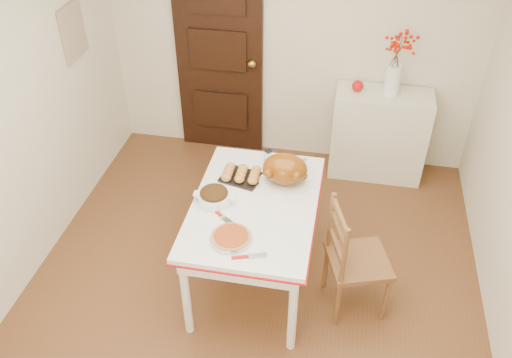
% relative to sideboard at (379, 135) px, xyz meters
% --- Properties ---
extents(floor, '(3.50, 4.00, 0.00)m').
position_rel_sideboard_xyz_m(floor, '(-0.89, -1.78, -0.44)').
color(floor, brown).
rests_on(floor, ground).
extents(wall_back, '(3.50, 0.00, 2.50)m').
position_rel_sideboard_xyz_m(wall_back, '(-0.89, 0.22, 0.81)').
color(wall_back, beige).
rests_on(wall_back, ground).
extents(door_back, '(0.85, 0.06, 2.06)m').
position_rel_sideboard_xyz_m(door_back, '(-1.59, 0.19, 0.59)').
color(door_back, black).
rests_on(door_back, ground).
extents(photo_board, '(0.03, 0.35, 0.45)m').
position_rel_sideboard_xyz_m(photo_board, '(-2.62, -0.58, 1.06)').
color(photo_board, beige).
rests_on(photo_board, ground).
extents(sideboard, '(0.88, 0.39, 0.88)m').
position_rel_sideboard_xyz_m(sideboard, '(0.00, 0.00, 0.00)').
color(sideboard, beige).
rests_on(sideboard, floor).
extents(kitchen_table, '(0.89, 1.31, 0.78)m').
position_rel_sideboard_xyz_m(kitchen_table, '(-0.89, -1.62, -0.05)').
color(kitchen_table, white).
rests_on(kitchen_table, floor).
extents(chair_oak, '(0.53, 0.53, 0.94)m').
position_rel_sideboard_xyz_m(chair_oak, '(-0.12, -1.71, 0.03)').
color(chair_oak, brown).
rests_on(chair_oak, floor).
extents(berry_vase, '(0.30, 0.30, 0.58)m').
position_rel_sideboard_xyz_m(berry_vase, '(0.04, 0.00, 0.73)').
color(berry_vase, white).
rests_on(berry_vase, sideboard).
extents(apple, '(0.11, 0.11, 0.11)m').
position_rel_sideboard_xyz_m(apple, '(-0.26, 0.00, 0.49)').
color(apple, '#B61010').
rests_on(apple, sideboard).
extents(turkey_platter, '(0.41, 0.33, 0.25)m').
position_rel_sideboard_xyz_m(turkey_platter, '(-0.72, -1.35, 0.46)').
color(turkey_platter, '#763A0C').
rests_on(turkey_platter, kitchen_table).
extents(pumpkin_pie, '(0.32, 0.32, 0.06)m').
position_rel_sideboard_xyz_m(pumpkin_pie, '(-0.97, -2.01, 0.37)').
color(pumpkin_pie, '#933513').
rests_on(pumpkin_pie, kitchen_table).
extents(stuffing_dish, '(0.31, 0.25, 0.11)m').
position_rel_sideboard_xyz_m(stuffing_dish, '(-1.18, -1.66, 0.40)').
color(stuffing_dish, '#3F220A').
rests_on(stuffing_dish, kitchen_table).
extents(rolls_tray, '(0.33, 0.29, 0.08)m').
position_rel_sideboard_xyz_m(rolls_tray, '(-1.05, -1.35, 0.38)').
color(rolls_tray, '#C88437').
rests_on(rolls_tray, kitchen_table).
extents(pie_server, '(0.23, 0.13, 0.01)m').
position_rel_sideboard_xyz_m(pie_server, '(-0.83, -2.14, 0.35)').
color(pie_server, silver).
rests_on(pie_server, kitchen_table).
extents(carving_knife, '(0.25, 0.21, 0.01)m').
position_rel_sideboard_xyz_m(carving_knife, '(-1.07, -1.82, 0.35)').
color(carving_knife, silver).
rests_on(carving_knife, kitchen_table).
extents(drinking_glass, '(0.09, 0.09, 0.12)m').
position_rel_sideboard_xyz_m(drinking_glass, '(-0.88, -1.12, 0.40)').
color(drinking_glass, white).
rests_on(drinking_glass, kitchen_table).
extents(shaker_pair, '(0.09, 0.04, 0.09)m').
position_rel_sideboard_xyz_m(shaker_pair, '(-0.63, -1.14, 0.39)').
color(shaker_pair, white).
rests_on(shaker_pair, kitchen_table).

